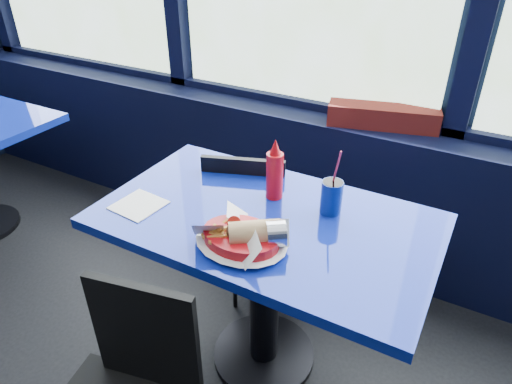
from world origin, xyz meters
The scene contains 8 objects.
window_sill centered at (0.00, 2.87, 0.40)m, with size 5.00×0.26×0.80m, color black.
near_table centered at (0.30, 2.00, 0.57)m, with size 1.20×0.70×0.75m.
chair_near_back centered at (0.10, 2.33, 0.47)m, with size 0.47×0.48×0.82m.
planter_box centered at (0.46, 2.88, 0.85)m, with size 0.51×0.13×0.10m, color maroon.
food_basket centered at (0.31, 1.82, 0.79)m, with size 0.31×0.30×0.10m.
ketchup_bottle centered at (0.27, 2.14, 0.86)m, with size 0.06×0.06×0.24m.
soda_cup centered at (0.49, 2.14, 0.82)m, with size 0.08×0.08×0.26m.
napkin centered at (-0.15, 1.83, 0.75)m, with size 0.17×0.17×0.00m, color white.
Camera 1 is at (0.92, 0.81, 1.68)m, focal length 32.00 mm.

